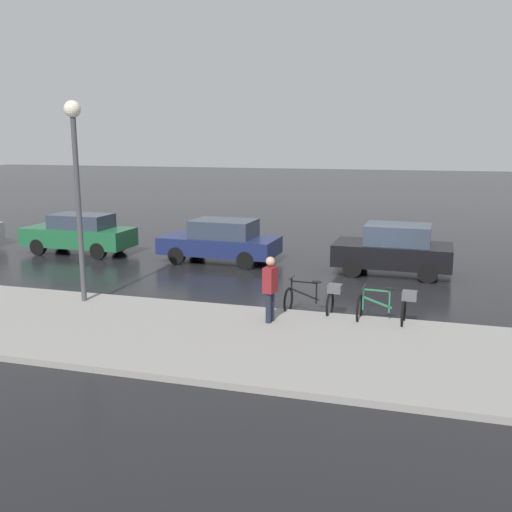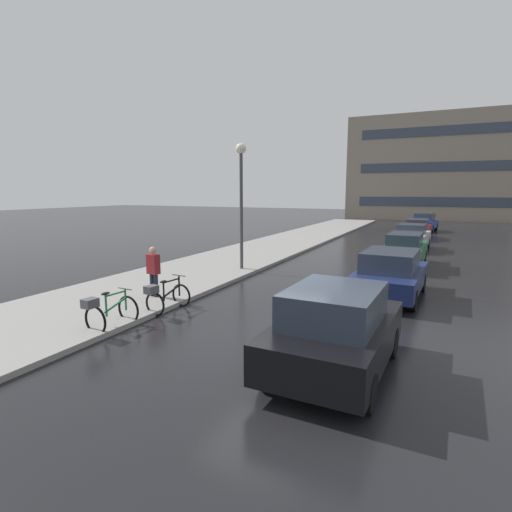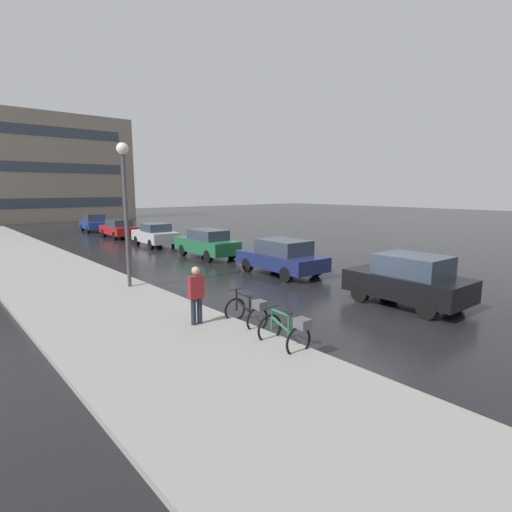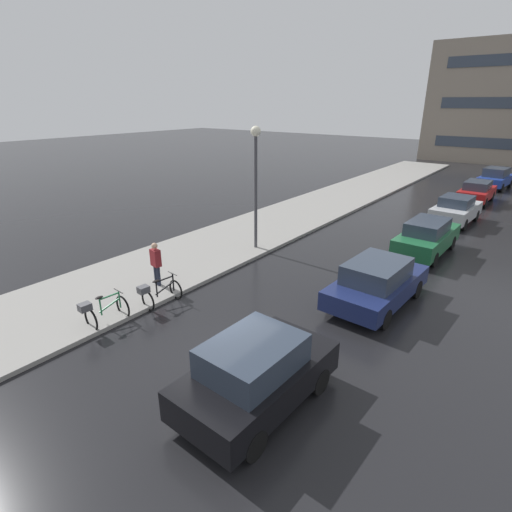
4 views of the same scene
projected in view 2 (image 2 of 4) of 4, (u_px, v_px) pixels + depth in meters
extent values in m
plane|color=black|center=(263.00, 345.00, 9.20)|extent=(140.00, 140.00, 0.00)
cube|color=gray|center=(237.00, 258.00, 20.64)|extent=(4.80, 60.00, 0.14)
torus|color=black|center=(128.00, 309.00, 10.66)|extent=(0.75, 0.11, 0.75)
torus|color=black|center=(95.00, 320.00, 9.75)|extent=(0.75, 0.11, 0.75)
cube|color=#237042|center=(106.00, 306.00, 10.00)|extent=(0.04, 0.04, 0.57)
cube|color=#237042|center=(126.00, 300.00, 10.55)|extent=(0.04, 0.04, 0.56)
cube|color=#237042|center=(116.00, 294.00, 10.24)|extent=(0.08, 0.64, 0.04)
cube|color=#237042|center=(115.00, 305.00, 10.26)|extent=(0.09, 0.72, 0.26)
ellipsoid|color=black|center=(105.00, 294.00, 9.95)|extent=(0.16, 0.27, 0.07)
cylinder|color=black|center=(125.00, 289.00, 10.50)|extent=(0.50, 0.06, 0.03)
cube|color=#4C4C51|center=(90.00, 303.00, 9.58)|extent=(0.30, 0.36, 0.22)
torus|color=black|center=(181.00, 295.00, 12.20)|extent=(0.71, 0.12, 0.71)
torus|color=black|center=(155.00, 304.00, 11.25)|extent=(0.71, 0.12, 0.71)
cube|color=black|center=(164.00, 292.00, 11.51)|extent=(0.04, 0.04, 0.55)
cube|color=black|center=(179.00, 286.00, 12.08)|extent=(0.04, 0.04, 0.62)
cube|color=black|center=(171.00, 281.00, 11.75)|extent=(0.10, 0.67, 0.04)
cube|color=black|center=(171.00, 291.00, 11.78)|extent=(0.10, 0.76, 0.27)
ellipsoid|color=black|center=(163.00, 282.00, 11.46)|extent=(0.16, 0.27, 0.07)
cylinder|color=black|center=(179.00, 275.00, 12.02)|extent=(0.50, 0.07, 0.03)
cube|color=#4C4C51|center=(151.00, 290.00, 11.07)|extent=(0.31, 0.36, 0.22)
cube|color=black|center=(336.00, 338.00, 7.76)|extent=(2.08, 3.94, 0.73)
cube|color=#2D3847|center=(335.00, 305.00, 7.52)|extent=(1.67, 2.18, 0.66)
cylinder|color=black|center=(313.00, 330.00, 9.27)|extent=(0.24, 0.65, 0.64)
cylinder|color=black|center=(391.00, 342.00, 8.48)|extent=(0.24, 0.65, 0.64)
cylinder|color=black|center=(268.00, 370.00, 7.16)|extent=(0.24, 0.65, 0.64)
cylinder|color=black|center=(368.00, 393.00, 6.37)|extent=(0.24, 0.65, 0.64)
cube|color=navy|center=(390.00, 278.00, 13.27)|extent=(2.14, 4.41, 0.62)
cube|color=#2D3847|center=(390.00, 260.00, 13.01)|extent=(1.70, 2.34, 0.65)
cylinder|color=black|center=(372.00, 277.00, 14.89)|extent=(0.25, 0.65, 0.64)
cylinder|color=black|center=(422.00, 282.00, 14.09)|extent=(0.25, 0.65, 0.64)
cylinder|color=black|center=(353.00, 293.00, 12.55)|extent=(0.25, 0.65, 0.64)
cylinder|color=black|center=(413.00, 300.00, 11.74)|extent=(0.25, 0.65, 0.64)
cube|color=#1E6038|center=(405.00, 252.00, 18.60)|extent=(1.81, 4.44, 0.72)
cube|color=#2D3847|center=(405.00, 239.00, 18.34)|extent=(1.45, 2.34, 0.55)
cylinder|color=black|center=(392.00, 255.00, 20.19)|extent=(0.24, 0.65, 0.64)
cylinder|color=black|center=(424.00, 257.00, 19.52)|extent=(0.24, 0.65, 0.64)
cylinder|color=black|center=(383.00, 263.00, 17.79)|extent=(0.24, 0.65, 0.64)
cylinder|color=black|center=(419.00, 266.00, 17.12)|extent=(0.24, 0.65, 0.64)
cube|color=#B2B5BA|center=(412.00, 239.00, 24.04)|extent=(2.02, 4.00, 0.70)
cube|color=#2D3847|center=(412.00, 229.00, 23.80)|extent=(1.58, 1.90, 0.53)
cylinder|color=black|center=(400.00, 241.00, 25.52)|extent=(0.25, 0.65, 0.64)
cylinder|color=black|center=(428.00, 243.00, 24.77)|extent=(0.25, 0.65, 0.64)
cylinder|color=black|center=(394.00, 246.00, 23.42)|extent=(0.25, 0.65, 0.64)
cylinder|color=black|center=(423.00, 248.00, 22.67)|extent=(0.25, 0.65, 0.64)
cube|color=#AD1919|center=(417.00, 230.00, 29.58)|extent=(1.80, 3.98, 0.62)
cube|color=#2D3847|center=(418.00, 223.00, 29.35)|extent=(1.46, 2.17, 0.52)
cylinder|color=black|center=(408.00, 232.00, 31.05)|extent=(0.23, 0.64, 0.64)
cylinder|color=black|center=(429.00, 233.00, 30.38)|extent=(0.23, 0.64, 0.64)
cylinder|color=black|center=(404.00, 235.00, 28.89)|extent=(0.23, 0.64, 0.64)
cylinder|color=black|center=(427.00, 237.00, 28.22)|extent=(0.23, 0.64, 0.64)
cube|color=navy|center=(424.00, 224.00, 35.00)|extent=(2.22, 4.12, 0.63)
cube|color=#2D3847|center=(425.00, 217.00, 34.76)|extent=(1.69, 2.20, 0.65)
cylinder|color=black|center=(417.00, 226.00, 36.49)|extent=(0.29, 0.66, 0.64)
cylinder|color=black|center=(436.00, 227.00, 35.66)|extent=(0.29, 0.66, 0.64)
cylinder|color=black|center=(412.00, 228.00, 34.43)|extent=(0.29, 0.66, 0.64)
cylinder|color=black|center=(432.00, 229.00, 33.61)|extent=(0.29, 0.66, 0.64)
cylinder|color=#1E2333|center=(152.00, 287.00, 12.90)|extent=(0.14, 0.14, 0.88)
cylinder|color=#1E2333|center=(156.00, 288.00, 12.80)|extent=(0.14, 0.14, 0.88)
cube|color=maroon|center=(153.00, 264.00, 12.73)|extent=(0.43, 0.30, 0.62)
sphere|color=tan|center=(153.00, 250.00, 12.65)|extent=(0.22, 0.22, 0.22)
cylinder|color=#424247|center=(241.00, 214.00, 17.16)|extent=(0.14, 0.14, 5.09)
sphere|color=#F2EACC|center=(241.00, 148.00, 16.72)|extent=(0.44, 0.44, 0.44)
cube|color=gray|center=(434.00, 168.00, 49.23)|extent=(19.99, 7.13, 12.50)
cube|color=#333D4C|center=(430.00, 202.00, 46.66)|extent=(16.39, 0.06, 1.10)
cube|color=#333D4C|center=(433.00, 167.00, 46.02)|extent=(16.39, 0.06, 1.10)
cube|color=#333D4C|center=(435.00, 131.00, 45.37)|extent=(16.39, 0.06, 1.10)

